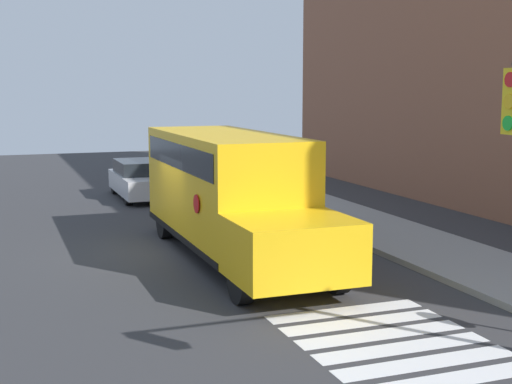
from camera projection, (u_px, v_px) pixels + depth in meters
name	position (u px, v px, depth m)	size (l,w,h in m)	color
ground_plane	(169.00, 251.00, 19.07)	(60.00, 60.00, 0.00)	#333335
sidewalk_strip	(382.00, 231.00, 21.29)	(44.00, 3.00, 0.15)	gray
crosswalk_stripes	(402.00, 348.00, 11.98)	(4.70, 3.20, 0.01)	white
school_bus	(230.00, 188.00, 18.24)	(9.12, 2.57, 3.16)	yellow
parked_car	(140.00, 180.00, 28.07)	(4.58, 1.78, 1.47)	silver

